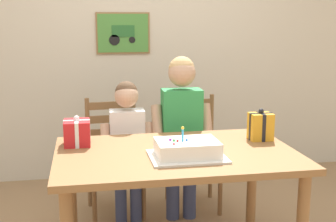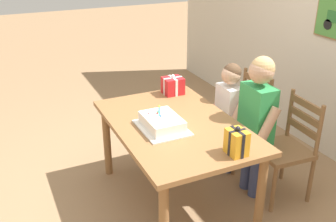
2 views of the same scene
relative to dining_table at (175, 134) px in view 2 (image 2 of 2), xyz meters
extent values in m
plane|color=#997551|center=(0.00, 0.00, -0.66)|extent=(20.00, 20.00, 0.00)
cube|color=#4C8E3D|center=(-0.16, 1.77, 0.76)|extent=(0.48, 0.01, 0.36)
cube|color=#28662D|center=(-0.16, 1.76, 0.78)|extent=(0.22, 0.01, 0.11)
cylinder|color=black|center=(-0.24, 1.76, 0.69)|extent=(0.10, 0.01, 0.10)
cube|color=olive|center=(0.00, 0.00, 0.07)|extent=(1.47, 0.96, 0.04)
cylinder|color=olive|center=(-0.65, -0.40, -0.30)|extent=(0.07, 0.07, 0.71)
cylinder|color=olive|center=(-0.65, 0.40, -0.30)|extent=(0.07, 0.07, 0.71)
cylinder|color=olive|center=(0.65, 0.40, -0.30)|extent=(0.07, 0.07, 0.71)
cube|color=white|center=(0.04, -0.14, 0.10)|extent=(0.44, 0.34, 0.01)
cube|color=white|center=(0.04, -0.14, 0.15)|extent=(0.36, 0.26, 0.09)
cylinder|color=#33ADE5|center=(0.01, -0.15, 0.23)|extent=(0.01, 0.01, 0.07)
sphere|color=yellow|center=(0.01, -0.15, 0.28)|extent=(0.02, 0.02, 0.02)
sphere|color=green|center=(-0.04, -0.14, 0.20)|extent=(0.02, 0.02, 0.02)
sphere|color=blue|center=(0.03, -0.14, 0.20)|extent=(0.02, 0.02, 0.02)
sphere|color=red|center=(-0.06, -0.21, 0.20)|extent=(0.01, 0.01, 0.01)
sphere|color=red|center=(-0.02, -0.15, 0.20)|extent=(0.01, 0.01, 0.01)
sphere|color=purple|center=(-0.06, -0.12, 0.20)|extent=(0.02, 0.02, 0.02)
cube|color=gold|center=(0.61, 0.17, 0.18)|extent=(0.15, 0.12, 0.18)
cube|color=black|center=(0.61, 0.17, 0.18)|extent=(0.15, 0.02, 0.19)
cube|color=black|center=(0.61, 0.17, 0.18)|extent=(0.02, 0.13, 0.19)
sphere|color=black|center=(0.61, 0.17, 0.29)|extent=(0.04, 0.04, 0.04)
cube|color=red|center=(-0.60, 0.26, 0.17)|extent=(0.16, 0.18, 0.16)
cube|color=white|center=(-0.60, 0.26, 0.17)|extent=(0.17, 0.02, 0.17)
cube|color=white|center=(-0.60, 0.26, 0.17)|extent=(0.02, 0.19, 0.17)
sphere|color=white|center=(-0.60, 0.26, 0.27)|extent=(0.04, 0.04, 0.04)
cube|color=brown|center=(-0.32, 0.87, -0.21)|extent=(0.45, 0.45, 0.04)
cylinder|color=brown|center=(-0.12, 0.70, -0.44)|extent=(0.04, 0.04, 0.43)
cylinder|color=brown|center=(-0.49, 0.67, -0.44)|extent=(0.04, 0.04, 0.43)
cylinder|color=brown|center=(-0.14, 1.07, -0.44)|extent=(0.04, 0.04, 0.43)
cylinder|color=brown|center=(-0.52, 1.05, -0.44)|extent=(0.04, 0.04, 0.43)
cylinder|color=brown|center=(-0.14, 1.07, 0.04)|extent=(0.04, 0.04, 0.45)
cylinder|color=brown|center=(-0.52, 1.05, 0.04)|extent=(0.04, 0.04, 0.45)
cube|color=brown|center=(-0.33, 1.06, -0.03)|extent=(0.36, 0.05, 0.06)
cube|color=brown|center=(-0.33, 1.06, 0.08)|extent=(0.36, 0.05, 0.06)
cube|color=brown|center=(-0.33, 1.06, 0.20)|extent=(0.36, 0.05, 0.06)
cube|color=brown|center=(0.32, 0.87, -0.21)|extent=(0.45, 0.45, 0.04)
cylinder|color=brown|center=(0.50, 0.67, -0.44)|extent=(0.04, 0.04, 0.43)
cylinder|color=brown|center=(0.12, 0.69, -0.44)|extent=(0.04, 0.04, 0.43)
cylinder|color=brown|center=(0.52, 1.05, -0.44)|extent=(0.04, 0.04, 0.43)
cylinder|color=brown|center=(0.14, 1.07, -0.44)|extent=(0.04, 0.04, 0.43)
cylinder|color=brown|center=(0.52, 1.05, 0.04)|extent=(0.04, 0.04, 0.45)
cylinder|color=brown|center=(0.14, 1.07, 0.04)|extent=(0.04, 0.04, 0.45)
cube|color=brown|center=(0.33, 1.06, -0.03)|extent=(0.36, 0.05, 0.06)
cube|color=brown|center=(0.33, 1.06, 0.08)|extent=(0.36, 0.05, 0.06)
cube|color=brown|center=(0.33, 1.06, 0.20)|extent=(0.36, 0.05, 0.06)
cylinder|color=#38426B|center=(0.25, 0.67, -0.42)|extent=(0.10, 0.10, 0.48)
cylinder|color=#38426B|center=(0.11, 0.68, -0.42)|extent=(0.10, 0.10, 0.48)
cube|color=#2D934C|center=(0.18, 0.67, 0.10)|extent=(0.30, 0.19, 0.55)
cylinder|color=tan|center=(0.37, 0.63, 0.08)|extent=(0.09, 0.23, 0.37)
cylinder|color=tan|center=(-0.01, 0.64, 0.08)|extent=(0.09, 0.23, 0.37)
sphere|color=tan|center=(0.18, 0.67, 0.50)|extent=(0.21, 0.21, 0.21)
sphere|color=tan|center=(0.18, 0.68, 0.52)|extent=(0.20, 0.20, 0.20)
cylinder|color=#38426B|center=(-0.18, 0.67, -0.45)|extent=(0.09, 0.09, 0.41)
cylinder|color=#38426B|center=(-0.29, 0.68, -0.45)|extent=(0.09, 0.09, 0.41)
cube|color=white|center=(-0.24, 0.67, -0.01)|extent=(0.26, 0.16, 0.47)
cylinder|color=tan|center=(-0.07, 0.64, -0.02)|extent=(0.07, 0.20, 0.31)
cylinder|color=tan|center=(-0.40, 0.65, -0.02)|extent=(0.07, 0.20, 0.31)
sphere|color=tan|center=(-0.24, 0.67, 0.34)|extent=(0.18, 0.18, 0.18)
sphere|color=brown|center=(-0.24, 0.68, 0.36)|extent=(0.17, 0.17, 0.17)
camera|label=1|loc=(-0.54, -2.66, 0.89)|focal=49.27mm
camera|label=2|loc=(2.54, -1.25, 1.49)|focal=41.65mm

